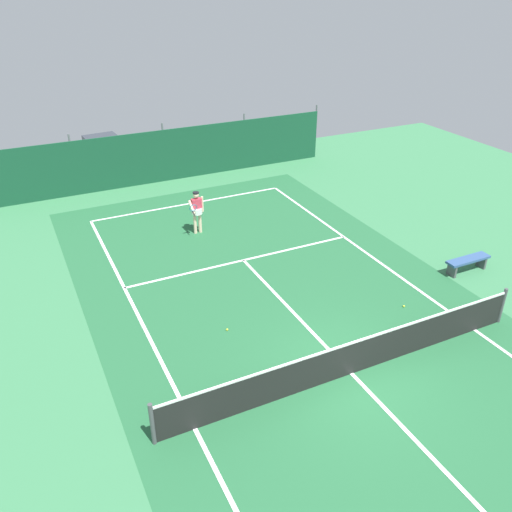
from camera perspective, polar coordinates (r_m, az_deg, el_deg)
name	(u,v)px	position (r m, az deg, el deg)	size (l,w,h in m)	color
ground_plane	(351,373)	(13.68, 10.18, -12.30)	(36.00, 36.00, 0.00)	#387A4C
court_surface	(351,373)	(13.68, 10.18, -12.29)	(11.02, 26.60, 0.01)	#236038
tennis_net	(353,357)	(13.36, 10.37, -10.64)	(10.12, 0.10, 1.10)	black
back_fence	(163,164)	(25.84, -9.96, 9.72)	(16.30, 0.98, 2.70)	#14472D
tennis_player	(197,209)	(19.84, -6.38, 4.99)	(0.70, 0.76, 1.64)	beige
tennis_ball_near_player	(404,306)	(16.37, 15.57, -5.20)	(0.07, 0.07, 0.07)	#CCDB33
tennis_ball_midcourt	(227,330)	(14.85, -3.11, -7.89)	(0.07, 0.07, 0.07)	#CCDB33
parked_car	(105,155)	(27.18, -15.89, 10.39)	(2.29, 4.34, 1.68)	silver
courtside_bench	(468,261)	(18.72, 21.77, -0.55)	(1.60, 0.40, 0.49)	#335184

